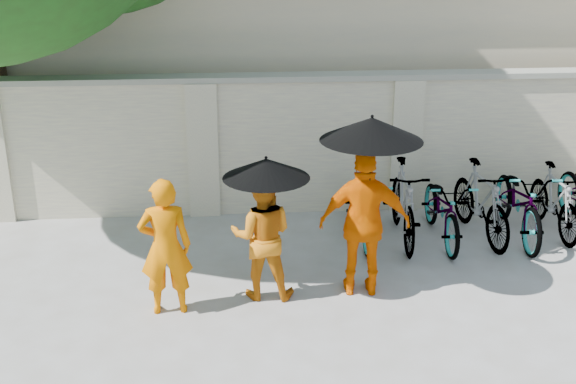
{
  "coord_description": "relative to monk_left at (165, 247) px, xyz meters",
  "views": [
    {
      "loc": [
        -0.54,
        -7.06,
        4.11
      ],
      "look_at": [
        0.08,
        0.99,
        1.1
      ],
      "focal_mm": 45.0,
      "sensor_mm": 36.0,
      "label": 1
    }
  ],
  "objects": [
    {
      "name": "ground",
      "position": [
        1.33,
        -0.21,
        -0.79
      ],
      "size": [
        80.0,
        80.0,
        0.0
      ],
      "primitive_type": "plane",
      "color": "#A9A9A9"
    },
    {
      "name": "compound_wall",
      "position": [
        2.33,
        2.99,
        0.21
      ],
      "size": [
        20.0,
        0.3,
        2.0
      ],
      "primitive_type": "cube",
      "color": "beige",
      "rests_on": "ground"
    },
    {
      "name": "building_behind",
      "position": [
        3.33,
        6.79,
        0.81
      ],
      "size": [
        14.0,
        6.0,
        3.2
      ],
      "primitive_type": "cube",
      "color": "beige",
      "rests_on": "ground"
    },
    {
      "name": "monk_left",
      "position": [
        0.0,
        0.0,
        0.0
      ],
      "size": [
        0.61,
        0.43,
        1.58
      ],
      "primitive_type": "imported",
      "rotation": [
        0.0,
        0.0,
        3.23
      ],
      "color": "orange",
      "rests_on": "ground"
    },
    {
      "name": "monk_center",
      "position": [
        1.07,
        0.29,
        -0.03
      ],
      "size": [
        0.8,
        0.66,
        1.52
      ],
      "primitive_type": "imported",
      "rotation": [
        0.0,
        0.0,
        3.02
      ],
      "color": "orange",
      "rests_on": "ground"
    },
    {
      "name": "parasol_center",
      "position": [
        1.12,
        0.21,
        0.81
      ],
      "size": [
        0.97,
        0.97,
        0.85
      ],
      "color": "black",
      "rests_on": "ground"
    },
    {
      "name": "monk_right",
      "position": [
        2.25,
        0.27,
        0.1
      ],
      "size": [
        1.07,
        0.53,
        1.77
      ],
      "primitive_type": "imported",
      "rotation": [
        0.0,
        0.0,
        3.05
      ],
      "color": "#F06500",
      "rests_on": "ground"
    },
    {
      "name": "parasol_right",
      "position": [
        2.27,
        0.19,
        1.23
      ],
      "size": [
        1.14,
        1.14,
        1.15
      ],
      "color": "black",
      "rests_on": "ground"
    },
    {
      "name": "bike_0",
      "position": [
        2.51,
        1.83,
        -0.33
      ],
      "size": [
        0.63,
        1.77,
        0.92
      ],
      "primitive_type": "imported",
      "rotation": [
        0.0,
        0.0,
        -0.01
      ],
      "color": "#8F8DA2",
      "rests_on": "ground"
    },
    {
      "name": "bike_1",
      "position": [
        3.05,
        1.72,
        -0.25
      ],
      "size": [
        0.64,
        1.85,
        1.09
      ],
      "primitive_type": "imported",
      "rotation": [
        0.0,
        0.0,
        -0.07
      ],
      "color": "#8F8DA2",
      "rests_on": "ground"
    },
    {
      "name": "bike_2",
      "position": [
        3.6,
        1.68,
        -0.33
      ],
      "size": [
        0.66,
        1.78,
        0.93
      ],
      "primitive_type": "imported",
      "rotation": [
        0.0,
        0.0,
        -0.03
      ],
      "color": "#8F8DA2",
      "rests_on": "ground"
    },
    {
      "name": "bike_3",
      "position": [
        4.14,
        1.73,
        -0.26
      ],
      "size": [
        0.69,
        1.8,
        1.05
      ],
      "primitive_type": "imported",
      "rotation": [
        0.0,
        0.0,
        0.12
      ],
      "color": "#8F8DA2",
      "rests_on": "ground"
    },
    {
      "name": "bike_4",
      "position": [
        4.68,
        1.73,
        -0.28
      ],
      "size": [
        0.82,
        2.01,
        1.03
      ],
      "primitive_type": "imported",
      "rotation": [
        0.0,
        0.0,
        -0.07
      ],
      "color": "#8F8DA2",
      "rests_on": "ground"
    },
    {
      "name": "bike_5",
      "position": [
        5.23,
        1.82,
        -0.31
      ],
      "size": [
        0.46,
        1.6,
        0.96
      ],
      "primitive_type": "imported",
      "rotation": [
        0.0,
        0.0,
        0.01
      ],
      "color": "#8F8DA2",
      "rests_on": "ground"
    }
  ]
}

